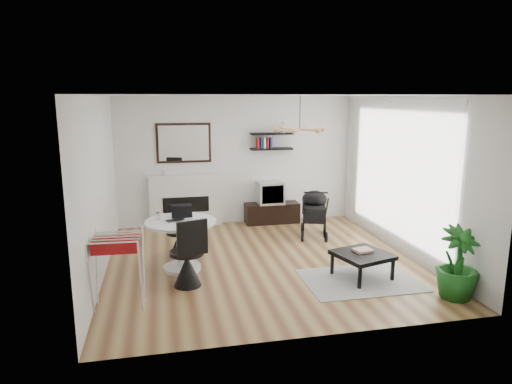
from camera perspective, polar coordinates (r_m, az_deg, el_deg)
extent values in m
plane|color=brown|center=(7.66, 0.78, -8.65)|extent=(5.00, 5.00, 0.00)
plane|color=white|center=(7.18, 0.84, 11.98)|extent=(5.00, 5.00, 0.00)
plane|color=white|center=(9.73, -2.46, 3.93)|extent=(5.00, 0.00, 5.00)
plane|color=white|center=(7.19, -19.02, 0.51)|extent=(0.00, 5.00, 5.00)
plane|color=white|center=(8.22, 18.07, 1.92)|extent=(0.00, 5.00, 5.00)
cube|color=white|center=(8.34, 16.80, 2.13)|extent=(0.04, 3.60, 2.60)
cube|color=white|center=(9.67, -8.77, -1.06)|extent=(1.50, 0.15, 1.10)
cube|color=black|center=(9.63, -8.74, -1.54)|extent=(0.95, 0.06, 0.32)
cube|color=black|center=(9.55, -9.02, 6.07)|extent=(1.12, 0.03, 0.82)
cube|color=white|center=(9.53, -9.02, 6.06)|extent=(1.02, 0.01, 0.72)
cube|color=black|center=(9.72, 1.94, 5.42)|extent=(0.90, 0.25, 0.04)
cube|color=black|center=(9.69, 1.96, 7.30)|extent=(0.90, 0.25, 0.04)
cube|color=black|center=(9.89, 2.00, -2.62)|extent=(1.16, 0.41, 0.44)
cube|color=silver|center=(9.78, 1.80, -0.05)|extent=(0.54, 0.47, 0.47)
cube|color=black|center=(9.56, 2.13, -0.33)|extent=(0.46, 0.01, 0.38)
cylinder|color=white|center=(7.39, -9.22, -9.32)|extent=(0.59, 0.59, 0.06)
cylinder|color=white|center=(7.27, -9.32, -6.53)|extent=(0.15, 0.15, 0.70)
cylinder|color=white|center=(7.16, -9.42, -3.72)|extent=(1.10, 1.10, 0.04)
imported|color=black|center=(7.11, -10.00, -3.58)|extent=(0.33, 0.25, 0.02)
cube|color=black|center=(7.37, -9.26, -2.33)|extent=(0.32, 0.19, 0.19)
cube|color=silver|center=(7.04, -8.08, -3.73)|extent=(0.36, 0.31, 0.01)
cylinder|color=white|center=(7.29, -12.15, -2.93)|extent=(0.07, 0.07, 0.11)
cylinder|color=black|center=(7.89, -9.68, -5.01)|extent=(0.41, 0.41, 0.05)
cone|color=black|center=(7.96, -9.62, -6.54)|extent=(0.33, 0.33, 0.39)
cube|color=black|center=(8.01, -9.58, -3.03)|extent=(0.37, 0.10, 0.42)
cylinder|color=black|center=(6.63, -8.65, -7.51)|extent=(0.49, 0.49, 0.06)
cone|color=black|center=(6.72, -8.58, -9.65)|extent=(0.40, 0.40, 0.47)
cube|color=black|center=(6.35, -7.95, -5.73)|extent=(0.43, 0.19, 0.50)
cube|color=maroon|center=(6.06, -17.08, -6.18)|extent=(0.57, 0.35, 0.15)
cube|color=black|center=(8.88, 7.32, -2.57)|extent=(0.57, 0.70, 0.28)
ellipsoid|color=black|center=(9.01, 7.32, -0.91)|extent=(0.49, 0.49, 0.35)
cylinder|color=black|center=(8.40, 7.48, -0.06)|extent=(0.44, 0.16, 0.03)
torus|color=black|center=(9.26, 5.81, -4.49)|extent=(0.11, 0.22, 0.21)
torus|color=black|center=(9.27, 8.58, -4.54)|extent=(0.11, 0.22, 0.21)
torus|color=black|center=(8.71, 5.83, -5.54)|extent=(0.11, 0.22, 0.21)
torus|color=black|center=(8.73, 8.78, -5.58)|extent=(0.11, 0.22, 0.21)
cube|color=#AFAFAF|center=(7.08, 12.87, -10.69)|extent=(1.66, 1.20, 0.01)
cube|color=black|center=(7.07, 13.16, -7.67)|extent=(0.91, 0.91, 0.06)
cube|color=black|center=(6.72, 12.84, -10.42)|extent=(0.04, 0.04, 0.31)
cube|color=black|center=(7.13, 16.71, -9.32)|extent=(0.04, 0.04, 0.31)
cube|color=black|center=(7.17, 9.50, -8.85)|extent=(0.04, 0.04, 0.31)
cube|color=black|center=(7.55, 13.31, -7.93)|extent=(0.04, 0.04, 0.31)
cube|color=#C84732|center=(7.12, 13.20, -7.10)|extent=(0.30, 0.25, 0.04)
imported|color=#1A5C1B|center=(6.74, 23.89, -8.14)|extent=(0.62, 0.62, 0.99)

